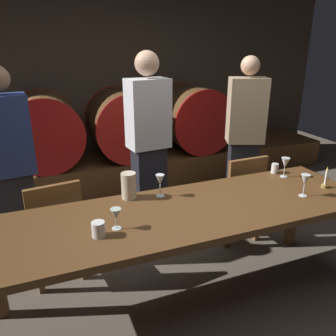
{
  "coord_description": "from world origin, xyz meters",
  "views": [
    {
      "loc": [
        -1.08,
        -2.02,
        1.84
      ],
      "look_at": [
        -0.11,
        0.43,
        0.87
      ],
      "focal_mm": 36.12,
      "sensor_mm": 36.0,
      "label": 1
    }
  ],
  "objects_px": {
    "guest_center": "(149,145)",
    "cup_right": "(275,168)",
    "cup_center": "(98,229)",
    "chair_left": "(55,226)",
    "candle_center": "(325,182)",
    "wine_barrel_center": "(124,123)",
    "guest_left": "(11,168)",
    "wine_barrel_right": "(192,118)",
    "wine_glass_far_left": "(116,215)",
    "wine_barrel_left": "(44,130)",
    "chair_right": "(239,194)",
    "wine_glass_center_right": "(305,180)",
    "wine_glass_center_left": "(160,180)",
    "guest_right": "(244,138)",
    "wine_glass_far_right": "(285,163)",
    "dining_table": "(186,219)",
    "pitcher": "(129,186)"
  },
  "relations": [
    {
      "from": "guest_left",
      "to": "wine_glass_center_left",
      "type": "xyz_separation_m",
      "value": [
        1.03,
        -0.77,
        0.03
      ]
    },
    {
      "from": "wine_barrel_right",
      "to": "wine_glass_far_right",
      "type": "bearing_deg",
      "value": -94.67
    },
    {
      "from": "chair_left",
      "to": "guest_center",
      "type": "bearing_deg",
      "value": -161.69
    },
    {
      "from": "wine_barrel_center",
      "to": "wine_glass_far_left",
      "type": "bearing_deg",
      "value": -105.53
    },
    {
      "from": "guest_left",
      "to": "guest_right",
      "type": "bearing_deg",
      "value": 175.0
    },
    {
      "from": "guest_center",
      "to": "wine_glass_far_right",
      "type": "distance_m",
      "value": 1.25
    },
    {
      "from": "wine_barrel_center",
      "to": "cup_center",
      "type": "xyz_separation_m",
      "value": [
        -0.82,
        -2.56,
        -0.02
      ]
    },
    {
      "from": "wine_barrel_center",
      "to": "cup_right",
      "type": "xyz_separation_m",
      "value": [
        0.81,
        -2.09,
        -0.02
      ]
    },
    {
      "from": "wine_barrel_left",
      "to": "dining_table",
      "type": "height_order",
      "value": "wine_barrel_left"
    },
    {
      "from": "wine_barrel_left",
      "to": "wine_barrel_center",
      "type": "bearing_deg",
      "value": 0.0
    },
    {
      "from": "wine_barrel_center",
      "to": "wine_barrel_right",
      "type": "xyz_separation_m",
      "value": [
        1.0,
        0.0,
        0.0
      ]
    },
    {
      "from": "cup_center",
      "to": "cup_right",
      "type": "bearing_deg",
      "value": 16.04
    },
    {
      "from": "wine_barrel_right",
      "to": "wine_glass_far_left",
      "type": "bearing_deg",
      "value": -124.08
    },
    {
      "from": "chair_left",
      "to": "chair_right",
      "type": "relative_size",
      "value": 1.0
    },
    {
      "from": "guest_center",
      "to": "cup_right",
      "type": "distance_m",
      "value": 1.17
    },
    {
      "from": "wine_barrel_right",
      "to": "guest_left",
      "type": "relative_size",
      "value": 0.53
    },
    {
      "from": "dining_table",
      "to": "cup_center",
      "type": "relative_size",
      "value": 29.05
    },
    {
      "from": "dining_table",
      "to": "chair_left",
      "type": "relative_size",
      "value": 3.07
    },
    {
      "from": "chair_left",
      "to": "candle_center",
      "type": "relative_size",
      "value": 5.06
    },
    {
      "from": "wine_glass_far_left",
      "to": "wine_glass_center_right",
      "type": "xyz_separation_m",
      "value": [
        1.4,
        -0.05,
        0.03
      ]
    },
    {
      "from": "wine_barrel_left",
      "to": "wine_barrel_right",
      "type": "distance_m",
      "value": 2.01
    },
    {
      "from": "chair_left",
      "to": "cup_right",
      "type": "bearing_deg",
      "value": 164.15
    },
    {
      "from": "wine_glass_center_left",
      "to": "guest_right",
      "type": "bearing_deg",
      "value": 32.62
    },
    {
      "from": "guest_left",
      "to": "chair_left",
      "type": "bearing_deg",
      "value": 116.86
    },
    {
      "from": "candle_center",
      "to": "cup_center",
      "type": "xyz_separation_m",
      "value": [
        -1.79,
        -0.06,
        0.0
      ]
    },
    {
      "from": "wine_barrel_center",
      "to": "guest_right",
      "type": "height_order",
      "value": "guest_right"
    },
    {
      "from": "wine_glass_center_left",
      "to": "cup_right",
      "type": "distance_m",
      "value": 1.1
    },
    {
      "from": "wine_glass_far_right",
      "to": "chair_right",
      "type": "bearing_deg",
      "value": 117.95
    },
    {
      "from": "chair_right",
      "to": "dining_table",
      "type": "bearing_deg",
      "value": 34.24
    },
    {
      "from": "wine_barrel_left",
      "to": "chair_left",
      "type": "xyz_separation_m",
      "value": [
        -0.04,
        -1.83,
        -0.35
      ]
    },
    {
      "from": "cup_center",
      "to": "wine_glass_center_left",
      "type": "bearing_deg",
      "value": 36.17
    },
    {
      "from": "candle_center",
      "to": "cup_center",
      "type": "bearing_deg",
      "value": -178.03
    },
    {
      "from": "cup_center",
      "to": "wine_barrel_left",
      "type": "bearing_deg",
      "value": 94.19
    },
    {
      "from": "chair_right",
      "to": "wine_glass_far_left",
      "type": "xyz_separation_m",
      "value": [
        -1.33,
        -0.67,
        0.38
      ]
    },
    {
      "from": "guest_left",
      "to": "pitcher",
      "type": "distance_m",
      "value": 1.08
    },
    {
      "from": "wine_glass_center_left",
      "to": "wine_glass_center_right",
      "type": "distance_m",
      "value": 1.06
    },
    {
      "from": "wine_barrel_right",
      "to": "chair_left",
      "type": "bearing_deg",
      "value": -138.26
    },
    {
      "from": "guest_center",
      "to": "cup_center",
      "type": "xyz_separation_m",
      "value": [
        -0.71,
        -1.19,
        -0.1
      ]
    },
    {
      "from": "wine_barrel_left",
      "to": "chair_right",
      "type": "height_order",
      "value": "wine_barrel_left"
    },
    {
      "from": "wine_glass_far_right",
      "to": "cup_right",
      "type": "bearing_deg",
      "value": 98.66
    },
    {
      "from": "cup_center",
      "to": "wine_glass_far_right",
      "type": "bearing_deg",
      "value": 12.51
    },
    {
      "from": "wine_barrel_left",
      "to": "guest_left",
      "type": "relative_size",
      "value": 0.53
    },
    {
      "from": "chair_left",
      "to": "wine_glass_far_left",
      "type": "distance_m",
      "value": 0.86
    },
    {
      "from": "guest_center",
      "to": "guest_left",
      "type": "bearing_deg",
      "value": -4.96
    },
    {
      "from": "wine_barrel_left",
      "to": "cup_right",
      "type": "height_order",
      "value": "wine_barrel_left"
    },
    {
      "from": "guest_center",
      "to": "wine_glass_center_left",
      "type": "bearing_deg",
      "value": 70.58
    },
    {
      "from": "wine_barrel_center",
      "to": "candle_center",
      "type": "relative_size",
      "value": 5.14
    },
    {
      "from": "wine_glass_far_left",
      "to": "dining_table",
      "type": "bearing_deg",
      "value": 8.27
    },
    {
      "from": "guest_right",
      "to": "cup_center",
      "type": "height_order",
      "value": "guest_right"
    },
    {
      "from": "chair_right",
      "to": "wine_glass_center_right",
      "type": "relative_size",
      "value": 5.17
    }
  ]
}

